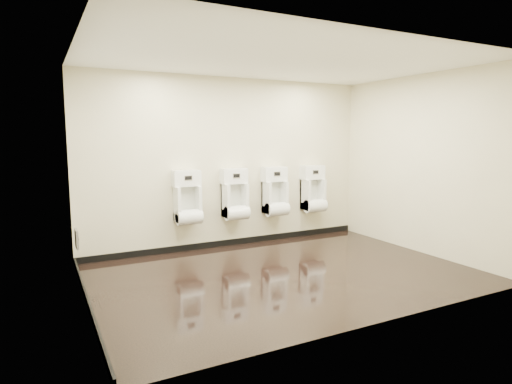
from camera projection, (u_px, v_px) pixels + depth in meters
ground at (285, 274)px, 5.77m from camera, size 5.00×3.50×0.00m
ceiling at (287, 60)px, 5.41m from camera, size 5.00×3.50×0.00m
back_wall at (231, 163)px, 7.13m from camera, size 5.00×0.02×2.80m
front_wall at (381, 183)px, 4.05m from camera, size 5.00×0.02×2.80m
left_wall at (80, 179)px, 4.45m from camera, size 0.02×3.50×2.80m
right_wall at (421, 165)px, 6.73m from camera, size 0.02×3.50×2.80m
tile_overlay_left at (81, 179)px, 4.46m from camera, size 0.01×3.50×2.80m
skirting_back at (232, 242)px, 7.30m from camera, size 5.00×0.02×0.10m
skirting_left at (88, 303)px, 4.63m from camera, size 0.02×3.50×0.10m
access_panel at (77, 239)px, 5.64m from camera, size 0.04×0.25×0.25m
urinal_0 at (188, 201)px, 6.70m from camera, size 0.44×0.33×0.83m
urinal_1 at (235, 198)px, 7.08m from camera, size 0.44×0.33×0.83m
urinal_2 at (275, 195)px, 7.43m from camera, size 0.44×0.33×0.83m
urinal_3 at (313, 192)px, 7.79m from camera, size 0.44×0.33×0.83m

